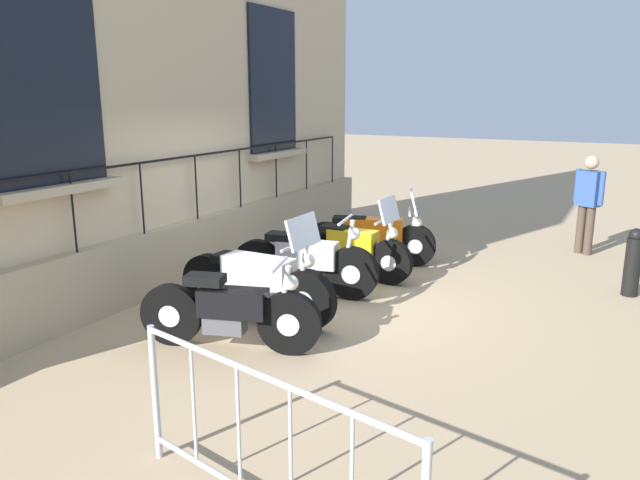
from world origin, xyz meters
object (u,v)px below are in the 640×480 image
motorcycle_silver (305,263)px  bollard (633,262)px  crowd_barrier (264,444)px  motorcycle_orange (371,237)px  pedestrian_standing (588,199)px  motorcycle_black (230,312)px  motorcycle_yellow (351,250)px  motorcycle_white (257,282)px

motorcycle_silver → bollard: bearing=27.6°
motorcycle_silver → crowd_barrier: (2.01, -4.05, 0.13)m
motorcycle_orange → pedestrian_standing: (2.93, 2.30, 0.50)m
motorcycle_black → pedestrian_standing: (2.91, 6.05, 0.52)m
motorcycle_black → motorcycle_orange: 3.75m
motorcycle_black → pedestrian_standing: bearing=64.3°
bollard → motorcycle_orange: bearing=-176.5°
motorcycle_yellow → bollard: bearing=16.2°
bollard → pedestrian_standing: 2.26m
motorcycle_white → pedestrian_standing: 6.09m
motorcycle_silver → motorcycle_black: bearing=-84.0°
crowd_barrier → bollard: 6.37m
motorcycle_black → bollard: (3.68, 3.98, 0.05)m
motorcycle_silver → motorcycle_orange: bearing=84.2°
crowd_barrier → pedestrian_standing: bearing=82.3°
bollard → pedestrian_standing: (-0.78, 2.07, 0.47)m
crowd_barrier → pedestrian_standing: pedestrian_standing is taller
motorcycle_black → pedestrian_standing: size_ratio=1.16×
bollard → pedestrian_standing: size_ratio=0.56×
motorcycle_white → pedestrian_standing: pedestrian_standing is taller
motorcycle_yellow → pedestrian_standing: size_ratio=1.16×
bollard → pedestrian_standing: bearing=110.6°
motorcycle_orange → motorcycle_silver: bearing=-95.8°
motorcycle_orange → motorcycle_black: bearing=-89.7°
motorcycle_silver → bollard: (3.89, 2.03, 0.03)m
motorcycle_black → motorcycle_white: motorcycle_white is taller
motorcycle_silver → motorcycle_orange: size_ratio=1.01×
motorcycle_yellow → crowd_barrier: bearing=-70.5°
motorcycle_yellow → motorcycle_silver: bearing=-103.5°
motorcycle_orange → crowd_barrier: 6.13m
bollard → pedestrian_standing: pedestrian_standing is taller
motorcycle_silver → bollard: size_ratio=2.20×
motorcycle_black → motorcycle_yellow: motorcycle_yellow is taller
motorcycle_silver → crowd_barrier: 4.52m
motorcycle_yellow → crowd_barrier: size_ratio=0.86×
motorcycle_orange → crowd_barrier: size_ratio=0.89×
motorcycle_white → motorcycle_silver: size_ratio=1.05×
motorcycle_white → bollard: (3.93, 3.12, 0.00)m
motorcycle_black → motorcycle_silver: bearing=96.0°
motorcycle_yellow → bollard: (3.66, 1.06, 0.03)m
motorcycle_black → motorcycle_white: size_ratio=0.91×
motorcycle_black → motorcycle_yellow: (0.03, 2.92, 0.01)m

